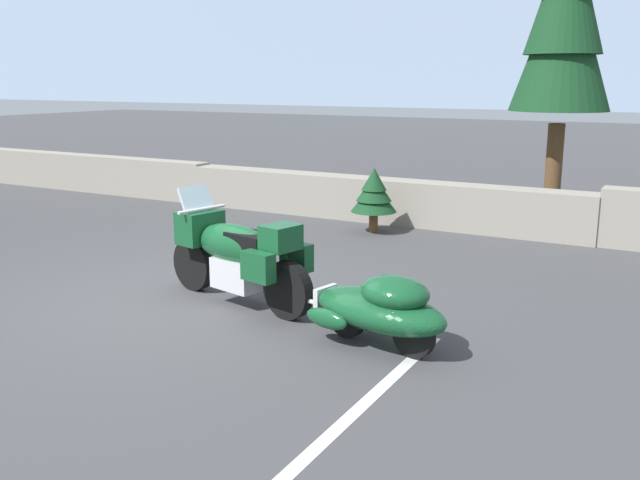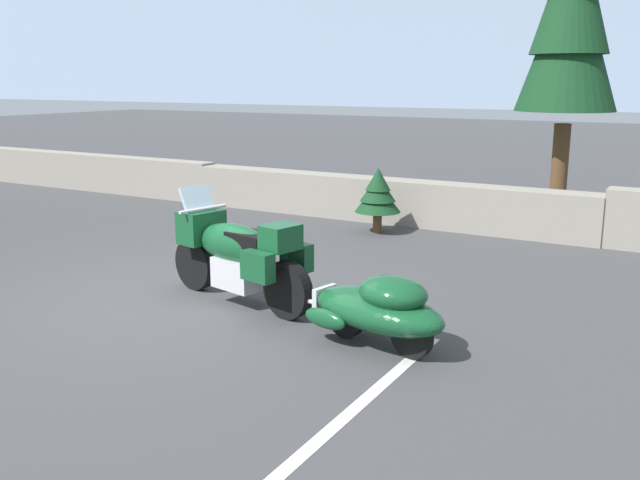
{
  "view_description": "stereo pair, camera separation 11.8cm",
  "coord_description": "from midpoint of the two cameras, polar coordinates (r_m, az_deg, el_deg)",
  "views": [
    {
      "loc": [
        5.36,
        -6.19,
        2.6
      ],
      "look_at": [
        1.69,
        0.44,
        0.85
      ],
      "focal_mm": 39.09,
      "sensor_mm": 36.0,
      "label": 1
    },
    {
      "loc": [
        5.46,
        -6.13,
        2.6
      ],
      "look_at": [
        1.69,
        0.44,
        0.85
      ],
      "focal_mm": 39.09,
      "sensor_mm": 36.0,
      "label": 2
    }
  ],
  "objects": [
    {
      "name": "stone_guard_wall",
      "position": [
        12.98,
        5.21,
        3.35
      ],
      "size": [
        24.0,
        0.57,
        0.94
      ],
      "color": "gray",
      "rests_on": "ground"
    },
    {
      "name": "touring_motorcycle",
      "position": [
        8.23,
        -7.24,
        -1.0
      ],
      "size": [
        2.28,
        1.05,
        1.33
      ],
      "color": "black",
      "rests_on": "ground"
    },
    {
      "name": "parking_stripe_marker",
      "position": [
        5.8,
        2.62,
        -13.61
      ],
      "size": [
        0.12,
        3.6,
        0.01
      ],
      "primitive_type": "cube",
      "color": "silver",
      "rests_on": "ground"
    },
    {
      "name": "pine_tree_tall",
      "position": [
        14.08,
        19.24,
        17.53
      ],
      "size": [
        1.84,
        1.84,
        6.19
      ],
      "color": "brown",
      "rests_on": "ground"
    },
    {
      "name": "pine_sapling_near",
      "position": [
        12.03,
        4.16,
        3.91
      ],
      "size": [
        0.79,
        0.79,
        1.13
      ],
      "color": "brown",
      "rests_on": "ground"
    },
    {
      "name": "ground_plane",
      "position": [
        8.6,
        -11.83,
        -4.88
      ],
      "size": [
        80.0,
        80.0,
        0.0
      ],
      "primitive_type": "plane",
      "color": "#424244"
    },
    {
      "name": "car_shaped_trailer",
      "position": [
        6.9,
        4.46,
        -5.53
      ],
      "size": [
        2.23,
        1.03,
        0.76
      ],
      "color": "black",
      "rests_on": "ground"
    }
  ]
}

